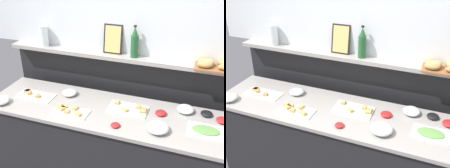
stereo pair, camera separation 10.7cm
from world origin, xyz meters
TOP-DOWN VIEW (x-y plane):
  - ground_plane at (0.00, 0.60)m, footprint 12.00×12.00m
  - buffet_counter at (0.00, 0.00)m, footprint 2.37×0.66m
  - back_ledge_unit at (0.00, 0.51)m, footprint 2.55×0.22m
  - sandwich_platter_side at (-0.81, 0.01)m, footprint 0.38×0.17m
  - sandwich_platter_front at (-0.33, -0.14)m, footprint 0.33×0.16m
  - sandwich_platter_rear at (0.17, 0.07)m, footprint 0.37×0.21m
  - cold_cuts_platter at (0.86, -0.04)m, footprint 0.29×0.20m
  - glass_bowl_large at (-0.47, 0.14)m, footprint 0.15×0.15m
  - glass_bowl_medium at (0.67, 0.21)m, footprint 0.15×0.15m
  - glass_bowl_small at (-1.03, -0.22)m, footprint 0.16×0.16m
  - glass_bowl_extra at (0.48, -0.16)m, footprint 0.19×0.19m
  - condiment_bowl_dark at (0.99, 0.15)m, footprint 0.11×0.11m
  - condiment_bowl_cream at (0.86, 0.21)m, footprint 0.11×0.11m
  - condiment_bowl_teal at (0.46, 0.09)m, footprint 0.10×0.10m
  - condiment_bowl_red at (0.13, -0.21)m, footprint 0.08×0.08m
  - wine_bottle_green at (0.11, 0.44)m, footprint 0.08×0.08m
  - bread_basket at (0.88, 0.40)m, footprint 0.40×0.29m
  - framed_picture at (-0.12, 0.47)m, footprint 0.19×0.06m
  - water_carafe at (-0.89, 0.43)m, footprint 0.09×0.09m

SIDE VIEW (x-z plane):
  - ground_plane at x=0.00m, z-range 0.00..0.00m
  - buffet_counter at x=0.00m, z-range 0.00..0.88m
  - back_ledge_unit at x=0.00m, z-range 0.03..1.30m
  - cold_cuts_platter at x=0.86m, z-range 0.88..0.90m
  - sandwich_platter_side at x=-0.81m, z-range 0.87..0.91m
  - sandwich_platter_rear at x=0.17m, z-range 0.87..0.91m
  - sandwich_platter_front at x=-0.33m, z-range 0.88..0.91m
  - condiment_bowl_red at x=0.13m, z-range 0.88..0.91m
  - condiment_bowl_teal at x=0.46m, z-range 0.88..0.92m
  - condiment_bowl_cream at x=0.86m, z-range 0.88..0.92m
  - condiment_bowl_dark at x=0.99m, z-range 0.88..0.92m
  - glass_bowl_large at x=-0.47m, z-range 0.88..0.94m
  - glass_bowl_medium at x=0.67m, z-range 0.88..0.94m
  - glass_bowl_small at x=-1.03m, z-range 0.88..0.94m
  - glass_bowl_extra at x=0.48m, z-range 0.88..0.95m
  - bread_basket at x=0.88m, z-range 1.26..1.34m
  - water_carafe at x=-0.89m, z-range 1.26..1.48m
  - wine_bottle_green at x=0.11m, z-range 1.25..1.56m
  - framed_picture at x=-0.12m, z-range 1.26..1.56m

